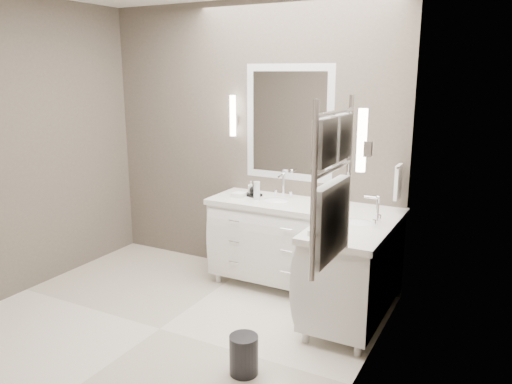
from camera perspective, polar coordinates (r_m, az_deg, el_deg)
The scene contains 19 objects.
floor at distance 4.26m, azimuth -10.95°, elevation -15.15°, with size 3.20×3.00×0.01m, color white.
wall_back at distance 5.04m, azimuth -0.90°, elevation 5.88°, with size 3.20×0.01×2.70m, color #564E45.
wall_left at distance 4.97m, azimuth -26.33°, elevation 4.38°, with size 0.01×3.00×2.70m, color #564E45.
wall_right at distance 3.06m, azimuth 12.07°, elevation 0.55°, with size 0.01×3.00×2.70m, color #564E45.
vanity_back at distance 4.79m, azimuth 2.27°, elevation -5.17°, with size 1.24×0.59×0.97m.
vanity_right at distance 4.21m, azimuth 11.21°, elevation -8.11°, with size 0.59×1.24×0.97m.
mirror_back at distance 4.80m, azimuth 3.76°, elevation 7.88°, with size 0.90×0.02×1.10m.
mirror_right at distance 3.79m, azimuth 15.33°, elevation 5.92°, with size 0.02×0.90×1.10m.
sconce_back at distance 5.01m, azimuth -2.67°, elevation 8.62°, with size 0.06×0.06×0.40m.
sconce_right at distance 3.24m, azimuth 12.00°, elevation 5.65°, with size 0.06×0.06×0.40m.
towel_bar_corner at distance 4.41m, azimuth 15.94°, elevation 1.18°, with size 0.03×0.22×0.30m.
towel_ladder at distance 2.69m, azimuth 8.64°, elevation -0.14°, with size 0.06×0.58×0.90m.
waste_bin at distance 3.59m, azimuth -1.41°, elevation -18.10°, with size 0.20×0.20×0.28m, color black.
amenity_tray_back at distance 4.84m, azimuth -0.38°, elevation -0.31°, with size 0.16×0.12×0.02m, color black.
amenity_tray_right at distance 3.81m, azimuth 8.72°, elevation -4.33°, with size 0.13×0.17×0.03m, color black.
water_bottle at distance 4.68m, azimuth 0.09°, elevation 0.15°, with size 0.06×0.06×0.17m, color silver.
soap_bottle_a at distance 4.86m, azimuth -0.59°, elevation 0.58°, with size 0.05×0.05×0.12m, color white.
soap_bottle_b at distance 4.79m, azimuth -0.24°, elevation 0.36°, with size 0.09×0.09×0.11m, color black.
soap_bottle_c at distance 3.78m, azimuth 8.76°, elevation -3.10°, with size 0.06×0.06×0.15m, color white.
Camera 1 is at (2.40, -2.87, 2.02)m, focal length 35.00 mm.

